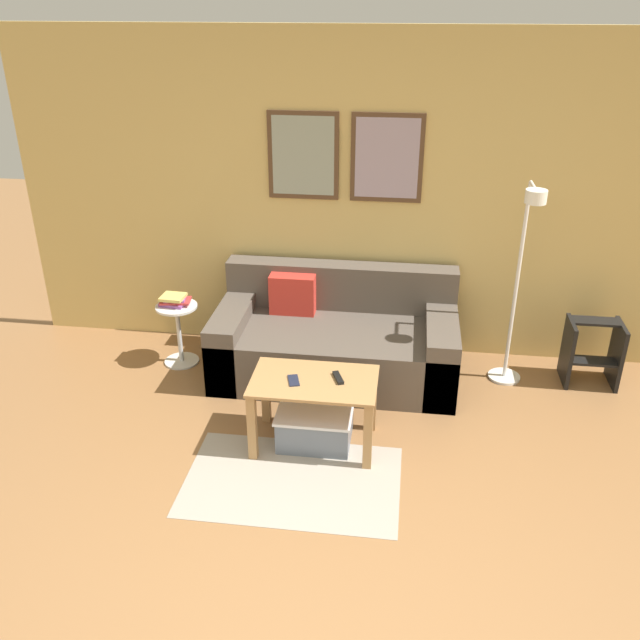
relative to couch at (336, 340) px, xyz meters
name	(u,v)px	position (x,y,z in m)	size (l,w,h in m)	color
wall_back	(362,199)	(0.14, 0.50, 1.01)	(5.60, 0.09, 2.55)	#D6B76B
area_rug	(292,481)	(-0.11, -1.39, -0.27)	(1.34, 0.85, 0.01)	#A39989
couch	(336,340)	(0.00, 0.00, 0.00)	(1.86, 0.95, 0.79)	brown
coffee_table	(314,395)	(-0.03, -0.97, 0.10)	(0.82, 0.50, 0.49)	#AD7F4C
storage_bin	(315,424)	(-0.03, -0.94, -0.15)	(0.50, 0.43, 0.25)	slate
floor_lamp	(521,277)	(1.34, -0.04, 0.63)	(0.25, 0.46, 1.59)	white
side_table	(179,329)	(-1.27, -0.03, 0.03)	(0.33, 0.33, 0.51)	silver
book_stack	(174,300)	(-1.29, -0.01, 0.27)	(0.25, 0.20, 0.08)	#8C4C93
remote_control	(338,378)	(0.12, -0.94, 0.23)	(0.04, 0.15, 0.02)	black
cell_phone	(294,380)	(-0.16, -1.01, 0.22)	(0.07, 0.14, 0.01)	#1E2338
step_stool	(592,351)	(1.97, 0.10, -0.01)	(0.39, 0.32, 0.51)	black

